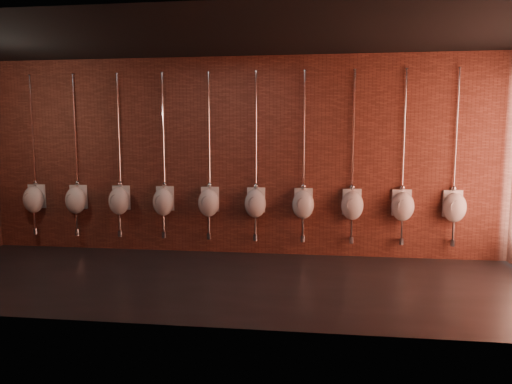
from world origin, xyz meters
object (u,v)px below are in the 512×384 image
urinal_3 (163,201)px  urinal_5 (255,202)px  urinal_7 (352,204)px  urinal_6 (303,203)px  urinal_1 (76,199)px  urinal_2 (119,200)px  urinal_0 (34,198)px  urinal_9 (454,206)px  urinal_4 (209,202)px  urinal_8 (403,205)px

urinal_3 → urinal_5: (1.54, 0.00, 0.00)m
urinal_5 → urinal_7: bearing=0.0°
urinal_5 → urinal_6: 0.77m
urinal_6 → urinal_7: same height
urinal_1 → urinal_2: bearing=0.0°
urinal_0 → urinal_5: bearing=0.0°
urinal_2 → urinal_6: (3.08, 0.00, 0.00)m
urinal_1 → urinal_9: bearing=0.0°
urinal_2 → urinal_5: size_ratio=1.00×
urinal_4 → urinal_7: bearing=0.0°
urinal_3 → urinal_0: bearing=180.0°
urinal_4 → urinal_5: 0.77m
urinal_0 → urinal_3: (2.31, 0.00, 0.00)m
urinal_2 → urinal_8: 4.62m
urinal_3 → urinal_6: same height
urinal_1 → urinal_5: (3.08, 0.00, 0.00)m
urinal_1 → urinal_2: (0.77, 0.00, 0.00)m
urinal_5 → urinal_1: bearing=180.0°
urinal_8 → urinal_6: bearing=180.0°
urinal_1 → urinal_4: same height
urinal_2 → urinal_0: bearing=180.0°
urinal_0 → urinal_5: (3.85, 0.00, 0.00)m
urinal_1 → urinal_8: size_ratio=1.00×
urinal_4 → urinal_0: bearing=180.0°
urinal_2 → urinal_6: same height
urinal_3 → urinal_4: (0.77, 0.00, 0.00)m
urinal_2 → urinal_3: same height
urinal_8 → urinal_3: bearing=180.0°
urinal_2 → urinal_5: same height
urinal_0 → urinal_1: size_ratio=1.00×
urinal_6 → urinal_9: size_ratio=1.00×
urinal_3 → urinal_4: same height
urinal_2 → urinal_7: (3.85, 0.00, 0.00)m
urinal_2 → urinal_6: size_ratio=1.00×
urinal_0 → urinal_9: size_ratio=1.00×
urinal_0 → urinal_9: (6.92, 0.00, 0.00)m
urinal_6 → urinal_7: (0.77, 0.00, 0.00)m
urinal_1 → urinal_9: (6.15, 0.00, 0.00)m
urinal_6 → urinal_9: 2.31m
urinal_7 → urinal_9: (1.54, 0.00, 0.00)m
urinal_1 → urinal_3: same height
urinal_1 → urinal_8: same height
urinal_4 → urinal_2: bearing=180.0°
urinal_9 → urinal_4: bearing=180.0°
urinal_5 → urinal_6: (0.77, 0.00, 0.00)m
urinal_2 → urinal_4: size_ratio=1.00×
urinal_0 → urinal_2: size_ratio=1.00×
urinal_8 → urinal_9: bearing=0.0°
urinal_0 → urinal_8: same height
urinal_3 → urinal_7: same height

